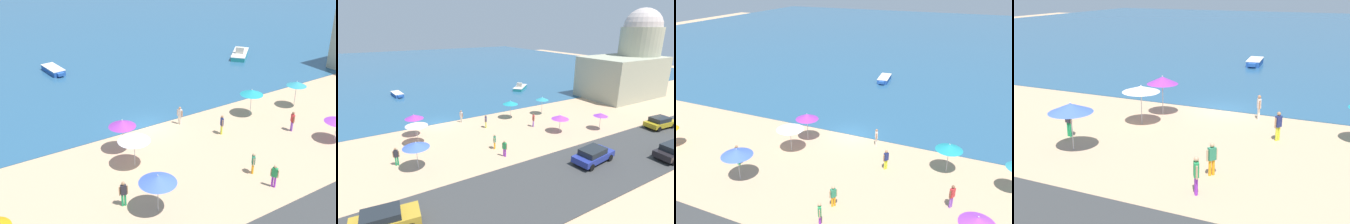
% 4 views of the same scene
% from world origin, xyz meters
% --- Properties ---
extents(ground_plane, '(160.00, 160.00, 0.00)m').
position_xyz_m(ground_plane, '(0.00, 0.00, 0.00)').
color(ground_plane, tan).
extents(sea, '(150.00, 110.00, 0.05)m').
position_xyz_m(sea, '(0.00, 55.00, 0.03)').
color(sea, '#2A567A').
rests_on(sea, ground_plane).
extents(coastal_road, '(80.00, 8.00, 0.06)m').
position_xyz_m(coastal_road, '(0.00, -18.00, 0.03)').
color(coastal_road, '#383939').
rests_on(coastal_road, ground_plane).
extents(beach_umbrella_0, '(2.08, 2.08, 2.22)m').
position_xyz_m(beach_umbrella_0, '(11.66, -10.15, 1.91)').
color(beach_umbrella_0, '#B2B2B7').
rests_on(beach_umbrella_0, ground_plane).
extents(beach_umbrella_1, '(2.34, 2.34, 2.65)m').
position_xyz_m(beach_umbrella_1, '(-4.94, -10.15, 2.33)').
color(beach_umbrella_1, '#B2B2B7').
rests_on(beach_umbrella_1, ground_plane).
extents(beach_umbrella_2, '(2.07, 2.07, 2.53)m').
position_xyz_m(beach_umbrella_2, '(9.19, -2.91, 2.24)').
color(beach_umbrella_2, '#B2B2B7').
rests_on(beach_umbrella_2, ground_plane).
extents(beach_umbrella_3, '(1.72, 1.72, 2.17)m').
position_xyz_m(beach_umbrella_3, '(16.51, -12.00, 1.91)').
color(beach_umbrella_3, '#B2B2B7').
rests_on(beach_umbrella_3, ground_plane).
extents(beach_umbrella_4, '(1.83, 1.83, 2.59)m').
position_xyz_m(beach_umbrella_4, '(13.98, -3.77, 2.32)').
color(beach_umbrella_4, '#B2B2B7').
rests_on(beach_umbrella_4, ground_plane).
extents(beach_umbrella_5, '(2.09, 2.09, 2.67)m').
position_xyz_m(beach_umbrella_5, '(-3.42, -2.48, 2.36)').
color(beach_umbrella_5, '#B2B2B7').
rests_on(beach_umbrella_5, ground_plane).
extents(beach_umbrella_6, '(2.35, 2.35, 2.53)m').
position_xyz_m(beach_umbrella_6, '(-3.71, -4.88, 2.28)').
color(beach_umbrella_6, '#B2B2B7').
rests_on(beach_umbrella_6, ground_plane).
extents(bather_0, '(0.37, 0.50, 1.69)m').
position_xyz_m(bather_0, '(4.71, -4.36, 0.95)').
color(bather_0, yellow).
rests_on(bather_0, ground_plane).
extents(bather_1, '(0.36, 0.52, 1.71)m').
position_xyz_m(bather_1, '(2.87, -12.10, 0.96)').
color(bather_1, purple).
rests_on(bather_1, ground_plane).
extents(bather_2, '(0.40, 0.46, 1.61)m').
position_xyz_m(bather_2, '(2.84, -10.11, 0.90)').
color(bather_2, orange).
rests_on(bather_2, ground_plane).
extents(bather_3, '(0.34, 0.53, 1.64)m').
position_xyz_m(bather_3, '(2.79, -1.00, 0.92)').
color(bather_3, white).
rests_on(bather_3, ground_plane).
extents(bather_4, '(0.56, 0.30, 1.77)m').
position_xyz_m(bather_4, '(-6.46, -8.54, 1.00)').
color(bather_4, '#219C55').
rests_on(bather_4, ground_plane).
extents(bather_5, '(0.36, 0.52, 1.74)m').
position_xyz_m(bather_5, '(10.04, -7.08, 0.98)').
color(bather_5, purple).
rests_on(bather_5, ground_plane).
extents(parked_car_0, '(4.26, 2.17, 1.41)m').
position_xyz_m(parked_car_0, '(-8.47, -16.73, 0.81)').
color(parked_car_0, '#B68D28').
rests_on(parked_car_0, coastal_road).
extents(parked_car_2, '(4.13, 2.20, 1.41)m').
position_xyz_m(parked_car_2, '(23.21, -15.60, 0.81)').
color(parked_car_2, '#B1951B').
rests_on(parked_car_2, coastal_road).
extents(parked_car_3, '(4.41, 2.33, 1.42)m').
position_xyz_m(parked_car_3, '(9.29, -17.37, 0.81)').
color(parked_car_3, navy).
rests_on(parked_car_3, coastal_road).
extents(skiff_nearshore, '(4.76, 4.51, 1.37)m').
position_xyz_m(skiff_nearshore, '(19.93, 10.73, 0.40)').
color(skiff_nearshore, teal).
rests_on(skiff_nearshore, sea).
extents(skiff_offshore, '(1.80, 4.09, 0.66)m').
position_xyz_m(skiff_offshore, '(-2.18, 17.52, 0.38)').
color(skiff_offshore, '#2452A2').
rests_on(skiff_offshore, sea).
extents(harbor_fortress, '(14.43, 9.45, 15.15)m').
position_xyz_m(harbor_fortress, '(34.61, -2.70, 5.61)').
color(harbor_fortress, '#A3A48B').
rests_on(harbor_fortress, ground_plane).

